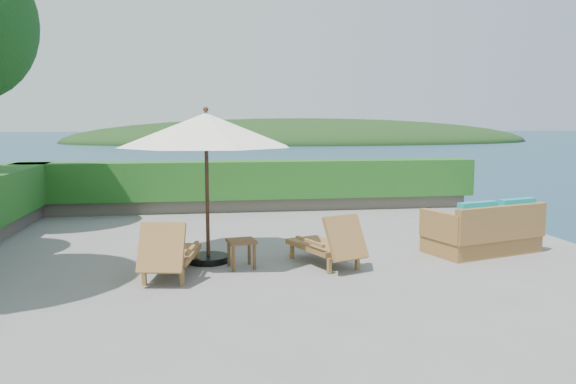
{
  "coord_description": "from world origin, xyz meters",
  "views": [
    {
      "loc": [
        -1.24,
        -9.43,
        2.4
      ],
      "look_at": [
        0.3,
        0.8,
        1.1
      ],
      "focal_mm": 35.0,
      "sensor_mm": 36.0,
      "label": 1
    }
  ],
  "objects": [
    {
      "name": "ground",
      "position": [
        0.0,
        0.0,
        0.0
      ],
      "size": [
        12.0,
        12.0,
        0.0
      ],
      "primitive_type": "plane",
      "color": "gray",
      "rests_on": "ground"
    },
    {
      "name": "foundation",
      "position": [
        0.0,
        0.0,
        -1.55
      ],
      "size": [
        12.0,
        12.0,
        3.0
      ],
      "primitive_type": "cube",
      "color": "#60584C",
      "rests_on": "ocean"
    },
    {
      "name": "offshore_island",
      "position": [
        25.0,
        140.0,
        -3.0
      ],
      "size": [
        126.0,
        57.6,
        12.6
      ],
      "primitive_type": "ellipsoid",
      "color": "black",
      "rests_on": "ocean"
    },
    {
      "name": "planter_wall_far",
      "position": [
        0.0,
        5.6,
        0.18
      ],
      "size": [
        12.0,
        0.6,
        0.36
      ],
      "primitive_type": "cube",
      "color": "#655D51",
      "rests_on": "ground"
    },
    {
      "name": "hedge_far",
      "position": [
        0.0,
        5.6,
        0.85
      ],
      "size": [
        12.4,
        0.9,
        1.0
      ],
      "primitive_type": "cube",
      "color": "#164B15",
      "rests_on": "planter_wall_far"
    },
    {
      "name": "patio_umbrella",
      "position": [
        -1.19,
        0.1,
        2.24
      ],
      "size": [
        3.7,
        3.7,
        2.65
      ],
      "rotation": [
        0.0,
        0.0,
        0.3
      ],
      "color": "black",
      "rests_on": "ground"
    },
    {
      "name": "lounge_left",
      "position": [
        -1.79,
        -0.77,
        0.39
      ],
      "size": [
        0.93,
        1.71,
        0.93
      ],
      "rotation": [
        0.0,
        0.0,
        -0.17
      ],
      "color": "#9A6038",
      "rests_on": "ground"
    },
    {
      "name": "lounge_right",
      "position": [
        0.79,
        -0.46,
        0.38
      ],
      "size": [
        1.17,
        1.71,
        0.91
      ],
      "rotation": [
        0.0,
        0.0,
        0.37
      ],
      "color": "#9A6038",
      "rests_on": "ground"
    },
    {
      "name": "side_table",
      "position": [
        -0.65,
        -0.38,
        0.39
      ],
      "size": [
        0.51,
        0.51,
        0.47
      ],
      "rotation": [
        0.0,
        0.0,
        0.16
      ],
      "color": "brown",
      "rests_on": "ground"
    },
    {
      "name": "wicker_loveseat",
      "position": [
        3.83,
        0.04,
        0.39
      ],
      "size": [
        2.27,
        1.6,
        1.01
      ],
      "rotation": [
        0.0,
        0.0,
        0.29
      ],
      "color": "#9A6038",
      "rests_on": "ground"
    }
  ]
}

